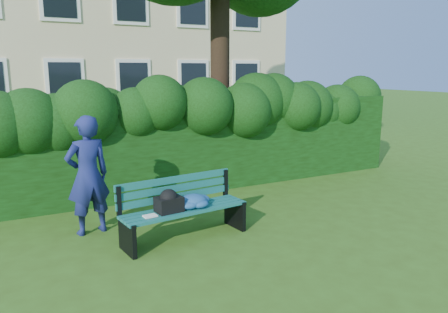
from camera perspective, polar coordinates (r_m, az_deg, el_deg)
ground at (r=7.33m, az=2.22°, el=-8.13°), size 80.00×80.00×0.00m
hedge at (r=9.01m, az=-4.77°, el=1.46°), size 10.00×1.00×1.80m
park_bench at (r=6.38m, az=-5.36°, el=-6.45°), size 1.92×0.76×0.89m
man_reading at (r=6.78m, az=-17.36°, el=-2.37°), size 0.72×0.53×1.79m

